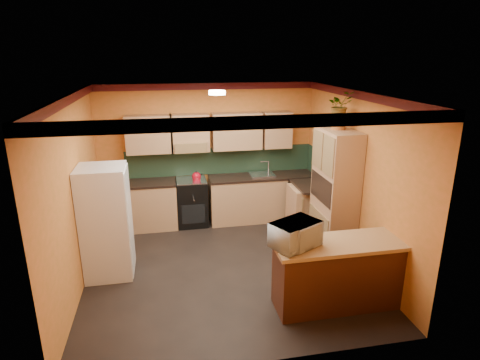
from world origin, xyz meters
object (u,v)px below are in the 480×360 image
Objects in this scene: stove at (192,202)px; microwave at (295,234)px; pantry at (335,193)px; breakfast_bar at (343,275)px; base_cabinets_back at (224,201)px; fridge at (106,222)px.

stove is 3.30m from microwave.
stove is 1.54× the size of microwave.
pantry is at bearing 23.30° from microwave.
breakfast_bar is (1.75, -3.06, -0.02)m from stove.
stove is 0.43× the size of pantry.
pantry reaches higher than stove.
base_cabinets_back is 2.15× the size of fridge.
fridge is 3.61m from pantry.
microwave is at bearing 180.00° from breakfast_bar.
stove is 0.54× the size of fridge.
pantry is at bearing 0.37° from fridge.
pantry is 3.56× the size of microwave.
stove reaches higher than breakfast_bar.
stove reaches higher than base_cabinets_back.
breakfast_bar is at bearing -60.22° from stove.
base_cabinets_back is 1.74× the size of pantry.
stove is at bearing 81.12° from microwave.
microwave is at bearing -81.88° from base_cabinets_back.
fridge is 2.88× the size of microwave.
microwave is at bearing -30.12° from fridge.
stove is 0.51× the size of breakfast_bar.
fridge is (-1.38, -1.64, 0.39)m from stove.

